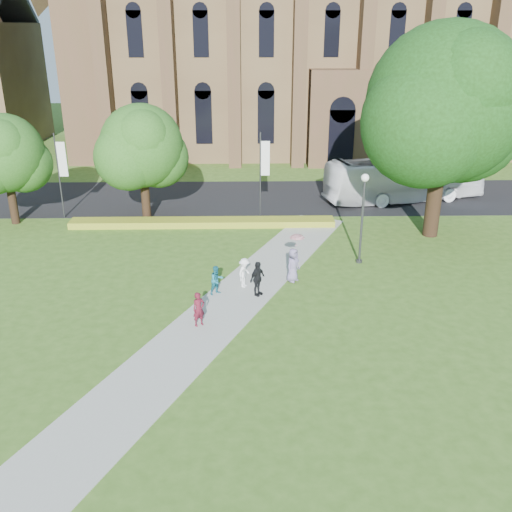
{
  "coord_description": "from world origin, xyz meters",
  "views": [
    {
      "loc": [
        0.91,
        -23.84,
        12.77
      ],
      "look_at": [
        1.47,
        3.65,
        1.6
      ],
      "focal_mm": 40.0,
      "sensor_mm": 36.0,
      "label": 1
    }
  ],
  "objects_px": {
    "tour_coach": "(404,179)",
    "pedestrian_0": "(199,309)",
    "large_tree": "(446,104)",
    "streetlamp": "(363,208)"
  },
  "relations": [
    {
      "from": "streetlamp",
      "to": "pedestrian_0",
      "type": "distance_m",
      "value": 11.66
    },
    {
      "from": "tour_coach",
      "to": "pedestrian_0",
      "type": "bearing_deg",
      "value": 130.27
    },
    {
      "from": "tour_coach",
      "to": "pedestrian_0",
      "type": "xyz_separation_m",
      "value": [
        -14.43,
        -19.71,
        -0.9
      ]
    },
    {
      "from": "streetlamp",
      "to": "tour_coach",
      "type": "xyz_separation_m",
      "value": [
        5.71,
        12.36,
        -1.55
      ]
    },
    {
      "from": "large_tree",
      "to": "pedestrian_0",
      "type": "relative_size",
      "value": 8.13
    },
    {
      "from": "streetlamp",
      "to": "large_tree",
      "type": "distance_m",
      "value": 8.73
    },
    {
      "from": "large_tree",
      "to": "pedestrian_0",
      "type": "height_order",
      "value": "large_tree"
    },
    {
      "from": "large_tree",
      "to": "tour_coach",
      "type": "distance_m",
      "value": 10.28
    },
    {
      "from": "streetlamp",
      "to": "pedestrian_0",
      "type": "bearing_deg",
      "value": -139.87
    },
    {
      "from": "streetlamp",
      "to": "tour_coach",
      "type": "bearing_deg",
      "value": 65.2
    }
  ]
}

